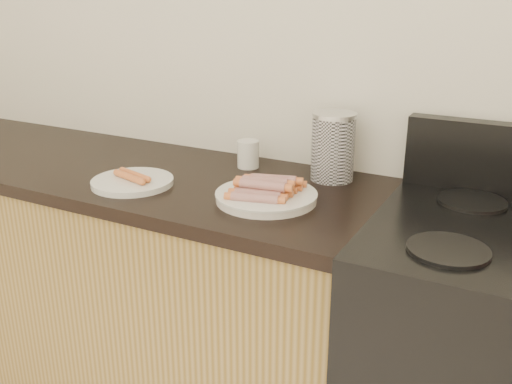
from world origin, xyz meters
The scene contains 11 objects.
wall_back centered at (0.00, 2.00, 1.30)m, with size 4.00×0.04×2.60m, color silver.
cabinet_base centered at (-0.70, 1.69, 0.43)m, with size 2.20×0.59×0.86m, color olive.
counter_slab centered at (-0.70, 1.69, 0.88)m, with size 2.20×0.62×0.04m, color black.
burner_near_left centered at (0.61, 1.51, 0.92)m, with size 0.18×0.18×0.01m, color black.
burner_far_left centered at (0.61, 1.84, 0.92)m, with size 0.18×0.18×0.01m, color black.
main_plate centered at (0.10, 1.63, 0.91)m, with size 0.28×0.28×0.02m, color white.
side_plate centered at (-0.32, 1.56, 0.91)m, with size 0.24×0.24×0.02m, color white.
hotdog_pile centered at (0.10, 1.63, 0.94)m, with size 0.13×0.20×0.05m.
plain_sausages centered at (-0.32, 1.56, 0.93)m, with size 0.13×0.08×0.02m.
canister centered at (0.19, 1.89, 1.00)m, with size 0.13×0.13×0.21m.
mug centered at (-0.10, 1.88, 0.94)m, with size 0.07×0.07×0.09m, color white.
Camera 1 is at (0.77, 0.31, 1.46)m, focal length 40.00 mm.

